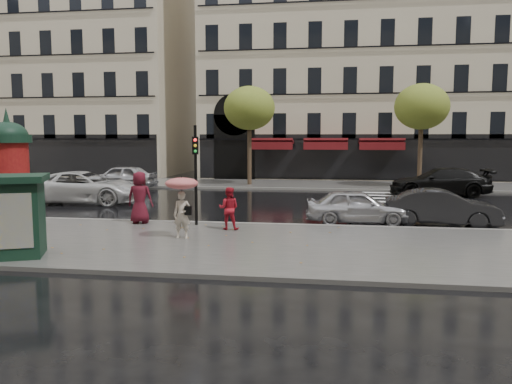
% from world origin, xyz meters
% --- Properties ---
extents(ground, '(160.00, 160.00, 0.00)m').
position_xyz_m(ground, '(0.00, 0.00, 0.00)').
color(ground, black).
rests_on(ground, ground).
extents(near_sidewalk, '(90.00, 7.00, 0.12)m').
position_xyz_m(near_sidewalk, '(0.00, -0.50, 0.06)').
color(near_sidewalk, '#474744').
rests_on(near_sidewalk, ground).
extents(far_sidewalk, '(90.00, 6.00, 0.12)m').
position_xyz_m(far_sidewalk, '(0.00, 19.00, 0.06)').
color(far_sidewalk, '#474744').
rests_on(far_sidewalk, ground).
extents(near_kerb, '(90.00, 0.25, 0.14)m').
position_xyz_m(near_kerb, '(0.00, 3.00, 0.07)').
color(near_kerb, slate).
rests_on(near_kerb, ground).
extents(far_kerb, '(90.00, 0.25, 0.14)m').
position_xyz_m(far_kerb, '(0.00, 16.00, 0.07)').
color(far_kerb, slate).
rests_on(far_kerb, ground).
extents(zebra_crossing, '(3.60, 11.75, 0.01)m').
position_xyz_m(zebra_crossing, '(6.00, 9.60, 0.01)').
color(zebra_crossing, silver).
rests_on(zebra_crossing, ground).
extents(bldg_far_corner, '(26.00, 14.00, 22.90)m').
position_xyz_m(bldg_far_corner, '(6.00, 30.00, 11.31)').
color(bldg_far_corner, '#B7A88C').
rests_on(bldg_far_corner, ground).
extents(bldg_far_left, '(24.00, 14.00, 22.90)m').
position_xyz_m(bldg_far_left, '(-22.00, 30.00, 11.31)').
color(bldg_far_left, '#B7A88C').
rests_on(bldg_far_left, ground).
extents(tree_far_left, '(3.40, 3.40, 6.64)m').
position_xyz_m(tree_far_left, '(-2.00, 18.00, 5.17)').
color(tree_far_left, '#38281C').
rests_on(tree_far_left, ground).
extents(tree_far_right, '(3.40, 3.40, 6.64)m').
position_xyz_m(tree_far_right, '(9.00, 18.00, 5.17)').
color(tree_far_right, '#38281C').
rests_on(tree_far_right, ground).
extents(woman_umbrella, '(1.03, 1.03, 1.98)m').
position_xyz_m(woman_umbrella, '(-1.21, -0.02, 1.42)').
color(woman_umbrella, '#BEB19D').
rests_on(woman_umbrella, near_sidewalk).
extents(woman_red, '(0.72, 0.56, 1.46)m').
position_xyz_m(woman_red, '(-0.06, 1.66, 0.85)').
color(woman_red, '#B01523').
rests_on(woman_red, near_sidewalk).
extents(man_burgundy, '(0.96, 0.65, 1.92)m').
position_xyz_m(man_burgundy, '(-3.55, 2.40, 1.08)').
color(man_burgundy, '#4D0F1B').
rests_on(man_burgundy, near_sidewalk).
extents(morris_column, '(1.55, 1.55, 4.16)m').
position_xyz_m(morris_column, '(-7.45, 0.55, 2.11)').
color(morris_column, black).
rests_on(morris_column, near_sidewalk).
extents(traffic_light, '(0.26, 0.35, 3.59)m').
position_xyz_m(traffic_light, '(-1.40, 2.34, 2.29)').
color(traffic_light, black).
rests_on(traffic_light, near_sidewalk).
extents(newsstand, '(2.26, 2.11, 2.17)m').
position_xyz_m(newsstand, '(-4.98, -3.00, 1.24)').
color(newsstand, black).
rests_on(newsstand, near_sidewalk).
extents(car_silver, '(3.94, 1.73, 1.32)m').
position_xyz_m(car_silver, '(4.39, 4.20, 0.66)').
color(car_silver, '#B7B7BD').
rests_on(car_silver, ground).
extents(car_darkgrey, '(4.21, 1.79, 1.35)m').
position_xyz_m(car_darkgrey, '(7.49, 4.20, 0.68)').
color(car_darkgrey, black).
rests_on(car_darkgrey, ground).
extents(car_white, '(5.99, 3.12, 1.61)m').
position_xyz_m(car_white, '(-8.71, 8.09, 0.81)').
color(car_white, silver).
rests_on(car_white, ground).
extents(car_black, '(5.46, 2.25, 1.58)m').
position_xyz_m(car_black, '(9.46, 14.11, 0.79)').
color(car_black, black).
rests_on(car_black, ground).
extents(car_far_silver, '(4.58, 1.90, 1.55)m').
position_xyz_m(car_far_silver, '(-9.68, 14.66, 0.78)').
color(car_far_silver, '#B4B5BA').
rests_on(car_far_silver, ground).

